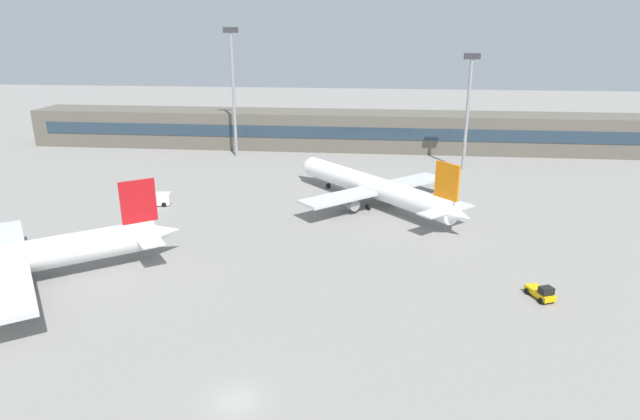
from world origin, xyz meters
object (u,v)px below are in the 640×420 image
object	(u,v)px
airplane_mid	(371,186)
floodlight_tower_east	(468,103)
service_van_white	(155,199)
baggage_tug_yellow	(542,292)
floodlight_tower_west	(233,85)

from	to	relation	value
airplane_mid	floodlight_tower_east	bearing A→B (deg)	54.08
floodlight_tower_east	service_van_white	bearing A→B (deg)	-150.90
baggage_tug_yellow	service_van_white	xyz separation A→B (m)	(-55.86, 28.00, 0.31)
floodlight_tower_west	floodlight_tower_east	xyz separation A→B (m)	(51.09, -7.00, -2.56)
airplane_mid	service_van_white	distance (m)	36.76
baggage_tug_yellow	service_van_white	world-z (taller)	service_van_white
floodlight_tower_east	floodlight_tower_west	bearing A→B (deg)	172.20
airplane_mid	floodlight_tower_east	world-z (taller)	floodlight_tower_east
airplane_mid	baggage_tug_yellow	distance (m)	37.94
baggage_tug_yellow	service_van_white	distance (m)	62.49
service_van_white	floodlight_tower_west	xyz separation A→B (m)	(4.48, 37.93, 15.34)
floodlight_tower_west	baggage_tug_yellow	bearing A→B (deg)	-52.07
baggage_tug_yellow	floodlight_tower_west	world-z (taller)	floodlight_tower_west
baggage_tug_yellow	floodlight_tower_east	size ratio (longest dim) A/B	0.16
airplane_mid	floodlight_tower_east	distance (m)	34.36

